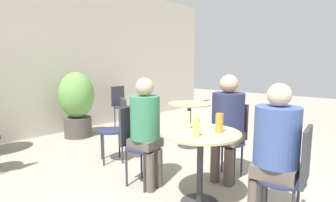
{
  "coord_description": "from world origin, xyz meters",
  "views": [
    {
      "loc": [
        -1.72,
        -1.08,
        1.32
      ],
      "look_at": [
        0.23,
        0.65,
        0.95
      ],
      "focal_mm": 28.0,
      "sensor_mm": 36.0,
      "label": 1
    }
  ],
  "objects_px": {
    "beer_glass_2": "(187,120)",
    "potted_plant_1": "(77,102)",
    "bistro_chair_2": "(136,138)",
    "seated_person_1": "(227,119)",
    "bistro_chair_1": "(231,133)",
    "seated_person_0": "(274,145)",
    "bistro_chair_3": "(118,124)",
    "cafe_table_near": "(200,148)",
    "bistro_chair_5": "(120,103)",
    "seated_person_2": "(146,123)",
    "cafe_table_far": "(189,114)",
    "bistro_chair_0": "(293,171)",
    "beer_glass_1": "(219,123)",
    "beer_glass_0": "(196,127)"
  },
  "relations": [
    {
      "from": "bistro_chair_0",
      "to": "beer_glass_0",
      "type": "bearing_deg",
      "value": -77.71
    },
    {
      "from": "cafe_table_far",
      "to": "seated_person_1",
      "type": "height_order",
      "value": "seated_person_1"
    },
    {
      "from": "bistro_chair_0",
      "to": "bistro_chair_1",
      "type": "height_order",
      "value": "same"
    },
    {
      "from": "bistro_chair_3",
      "to": "bistro_chair_5",
      "type": "relative_size",
      "value": 1.0
    },
    {
      "from": "bistro_chair_1",
      "to": "bistro_chair_5",
      "type": "xyz_separation_m",
      "value": [
        0.7,
        2.96,
        0.0
      ]
    },
    {
      "from": "cafe_table_near",
      "to": "bistro_chair_5",
      "type": "bearing_deg",
      "value": 64.2
    },
    {
      "from": "seated_person_0",
      "to": "beer_glass_0",
      "type": "distance_m",
      "value": 0.63
    },
    {
      "from": "bistro_chair_0",
      "to": "bistro_chair_5",
      "type": "bearing_deg",
      "value": -116.83
    },
    {
      "from": "beer_glass_0",
      "to": "beer_glass_1",
      "type": "height_order",
      "value": "beer_glass_1"
    },
    {
      "from": "bistro_chair_1",
      "to": "beer_glass_2",
      "type": "xyz_separation_m",
      "value": [
        -0.76,
        0.07,
        0.27
      ]
    },
    {
      "from": "bistro_chair_2",
      "to": "bistro_chair_3",
      "type": "relative_size",
      "value": 1.0
    },
    {
      "from": "beer_glass_2",
      "to": "potted_plant_1",
      "type": "bearing_deg",
      "value": 81.03
    },
    {
      "from": "bistro_chair_3",
      "to": "seated_person_0",
      "type": "relative_size",
      "value": 0.73
    },
    {
      "from": "bistro_chair_1",
      "to": "bistro_chair_2",
      "type": "bearing_deg",
      "value": -135.0
    },
    {
      "from": "beer_glass_2",
      "to": "bistro_chair_1",
      "type": "bearing_deg",
      "value": -5.28
    },
    {
      "from": "bistro_chair_1",
      "to": "seated_person_0",
      "type": "bearing_deg",
      "value": -50.67
    },
    {
      "from": "bistro_chair_3",
      "to": "beer_glass_0",
      "type": "xyz_separation_m",
      "value": [
        -0.35,
        -1.55,
        0.27
      ]
    },
    {
      "from": "beer_glass_0",
      "to": "seated_person_0",
      "type": "bearing_deg",
      "value": -67.91
    },
    {
      "from": "bistro_chair_3",
      "to": "bistro_chair_2",
      "type": "bearing_deg",
      "value": 6.65
    },
    {
      "from": "beer_glass_1",
      "to": "bistro_chair_1",
      "type": "bearing_deg",
      "value": 18.75
    },
    {
      "from": "bistro_chair_5",
      "to": "beer_glass_2",
      "type": "xyz_separation_m",
      "value": [
        -1.46,
        -2.89,
        0.27
      ]
    },
    {
      "from": "seated_person_1",
      "to": "seated_person_2",
      "type": "xyz_separation_m",
      "value": [
        -0.72,
        0.56,
        -0.01
      ]
    },
    {
      "from": "cafe_table_near",
      "to": "cafe_table_far",
      "type": "height_order",
      "value": "same"
    },
    {
      "from": "bistro_chair_1",
      "to": "bistro_chair_2",
      "type": "height_order",
      "value": "same"
    },
    {
      "from": "bistro_chair_3",
      "to": "seated_person_1",
      "type": "xyz_separation_m",
      "value": [
        0.44,
        -1.41,
        0.19
      ]
    },
    {
      "from": "bistro_chair_2",
      "to": "seated_person_0",
      "type": "relative_size",
      "value": 0.73
    },
    {
      "from": "bistro_chair_0",
      "to": "cafe_table_far",
      "type": "bearing_deg",
      "value": -130.37
    },
    {
      "from": "bistro_chair_2",
      "to": "seated_person_1",
      "type": "distance_m",
      "value": 1.03
    },
    {
      "from": "bistro_chair_5",
      "to": "seated_person_0",
      "type": "height_order",
      "value": "seated_person_0"
    },
    {
      "from": "bistro_chair_2",
      "to": "seated_person_0",
      "type": "distance_m",
      "value": 1.44
    },
    {
      "from": "bistro_chair_5",
      "to": "bistro_chair_3",
      "type": "bearing_deg",
      "value": -127.08
    },
    {
      "from": "bistro_chair_0",
      "to": "bistro_chair_3",
      "type": "relative_size",
      "value": 1.0
    },
    {
      "from": "cafe_table_far",
      "to": "potted_plant_1",
      "type": "height_order",
      "value": "potted_plant_1"
    },
    {
      "from": "cafe_table_far",
      "to": "bistro_chair_3",
      "type": "bearing_deg",
      "value": 164.21
    },
    {
      "from": "bistro_chair_0",
      "to": "seated_person_0",
      "type": "bearing_deg",
      "value": -90.0
    },
    {
      "from": "cafe_table_near",
      "to": "seated_person_1",
      "type": "xyz_separation_m",
      "value": [
        0.64,
        0.08,
        0.16
      ]
    },
    {
      "from": "bistro_chair_3",
      "to": "potted_plant_1",
      "type": "relative_size",
      "value": 0.73
    },
    {
      "from": "potted_plant_1",
      "to": "seated_person_2",
      "type": "bearing_deg",
      "value": -102.94
    },
    {
      "from": "seated_person_0",
      "to": "potted_plant_1",
      "type": "relative_size",
      "value": 1.0
    },
    {
      "from": "bistro_chair_3",
      "to": "seated_person_2",
      "type": "xyz_separation_m",
      "value": [
        -0.28,
        -0.85,
        0.19
      ]
    },
    {
      "from": "bistro_chair_3",
      "to": "beer_glass_2",
      "type": "xyz_separation_m",
      "value": [
        -0.18,
        -1.32,
        0.27
      ]
    },
    {
      "from": "beer_glass_2",
      "to": "potted_plant_1",
      "type": "relative_size",
      "value": 0.14
    },
    {
      "from": "seated_person_0",
      "to": "potted_plant_1",
      "type": "xyz_separation_m",
      "value": [
        0.39,
        3.66,
        -0.05
      ]
    },
    {
      "from": "cafe_table_near",
      "to": "beer_glass_0",
      "type": "bearing_deg",
      "value": -158.6
    },
    {
      "from": "seated_person_0",
      "to": "beer_glass_2",
      "type": "relative_size",
      "value": 7.08
    },
    {
      "from": "seated_person_2",
      "to": "potted_plant_1",
      "type": "distance_m",
      "value": 2.45
    },
    {
      "from": "seated_person_1",
      "to": "beer_glass_2",
      "type": "height_order",
      "value": "seated_person_1"
    },
    {
      "from": "beer_glass_1",
      "to": "seated_person_1",
      "type": "bearing_deg",
      "value": 21.6
    },
    {
      "from": "seated_person_2",
      "to": "bistro_chair_0",
      "type": "bearing_deg",
      "value": -90.0
    },
    {
      "from": "bistro_chair_5",
      "to": "potted_plant_1",
      "type": "bearing_deg",
      "value": -175.83
    }
  ]
}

